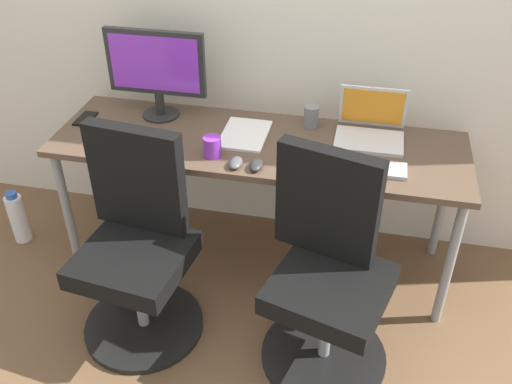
% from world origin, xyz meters
% --- Properties ---
extents(ground_plane, '(5.28, 5.28, 0.00)m').
position_xyz_m(ground_plane, '(0.00, 0.00, 0.00)').
color(ground_plane, brown).
extents(desk, '(1.90, 0.59, 0.71)m').
position_xyz_m(desk, '(0.00, 0.00, 0.65)').
color(desk, brown).
rests_on(desk, ground).
extents(office_chair_left, '(0.54, 0.54, 0.94)m').
position_xyz_m(office_chair_left, '(-0.42, -0.51, 0.42)').
color(office_chair_left, black).
rests_on(office_chair_left, ground).
extents(office_chair_right, '(0.54, 0.54, 0.94)m').
position_xyz_m(office_chair_right, '(0.40, -0.52, 0.42)').
color(office_chair_right, black).
rests_on(office_chair_right, ground).
extents(water_bottle_on_floor, '(0.09, 0.09, 0.31)m').
position_xyz_m(water_bottle_on_floor, '(-1.30, -0.11, 0.15)').
color(water_bottle_on_floor, white).
rests_on(water_bottle_on_floor, ground).
extents(desktop_monitor, '(0.48, 0.18, 0.43)m').
position_xyz_m(desktop_monitor, '(-0.53, 0.15, 0.96)').
color(desktop_monitor, '#262626').
rests_on(desktop_monitor, desk).
extents(open_laptop, '(0.31, 0.26, 0.23)m').
position_xyz_m(open_laptop, '(0.50, 0.15, 0.77)').
color(open_laptop, silver).
rests_on(open_laptop, desk).
extents(keyboard_by_monitor, '(0.34, 0.12, 0.02)m').
position_xyz_m(keyboard_by_monitor, '(-0.49, -0.20, 0.72)').
color(keyboard_by_monitor, '#B7B7B7').
rests_on(keyboard_by_monitor, desk).
extents(keyboard_by_laptop, '(0.34, 0.12, 0.02)m').
position_xyz_m(keyboard_by_laptop, '(0.50, -0.13, 0.72)').
color(keyboard_by_laptop, '#B7B7B7').
rests_on(keyboard_by_laptop, desk).
extents(mouse_by_monitor, '(0.06, 0.10, 0.03)m').
position_xyz_m(mouse_by_monitor, '(-0.05, -0.22, 0.73)').
color(mouse_by_monitor, '#515156').
rests_on(mouse_by_monitor, desk).
extents(mouse_by_laptop, '(0.06, 0.10, 0.03)m').
position_xyz_m(mouse_by_laptop, '(0.04, -0.22, 0.73)').
color(mouse_by_laptop, '#2D2D2D').
rests_on(mouse_by_laptop, desk).
extents(coffee_mug, '(0.08, 0.08, 0.09)m').
position_xyz_m(coffee_mug, '(-0.17, -0.16, 0.76)').
color(coffee_mug, purple).
rests_on(coffee_mug, desk).
extents(pen_cup, '(0.07, 0.07, 0.10)m').
position_xyz_m(pen_cup, '(0.22, 0.20, 0.76)').
color(pen_cup, slate).
rests_on(pen_cup, desk).
extents(phone_near_laptop, '(0.07, 0.14, 0.01)m').
position_xyz_m(phone_near_laptop, '(-0.87, 0.03, 0.72)').
color(phone_near_laptop, black).
rests_on(phone_near_laptop, desk).
extents(paper_pile, '(0.21, 0.30, 0.01)m').
position_xyz_m(paper_pile, '(-0.07, 0.04, 0.72)').
color(paper_pile, white).
rests_on(paper_pile, desk).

